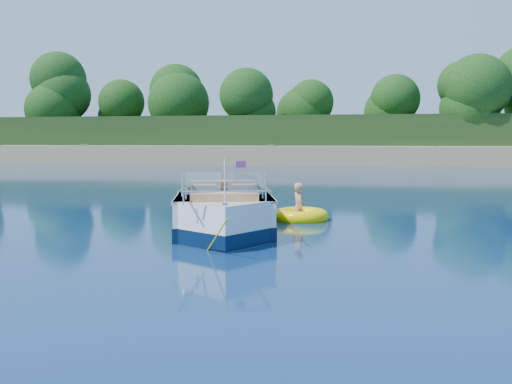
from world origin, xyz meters
TOP-DOWN VIEW (x-y plane):
  - ground at (0.00, 0.00)m, footprint 160.00×160.00m
  - shoreline at (0.00, 63.77)m, footprint 170.00×59.00m
  - treeline at (0.04, 41.01)m, footprint 150.00×7.12m
  - motorboat at (-1.78, 3.09)m, footprint 2.98×5.70m
  - tow_tube at (-0.29, 5.26)m, footprint 1.80×1.80m
  - boy at (-0.35, 5.17)m, footprint 0.58×0.79m

SIDE VIEW (x-z plane):
  - ground at x=0.00m, z-range 0.00..0.00m
  - boy at x=-0.35m, z-range -0.70..0.70m
  - tow_tube at x=-0.29m, z-range -0.09..0.28m
  - motorboat at x=-1.78m, z-range -0.59..1.35m
  - shoreline at x=0.00m, z-range -2.02..3.98m
  - treeline at x=0.04m, z-range 1.45..9.64m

